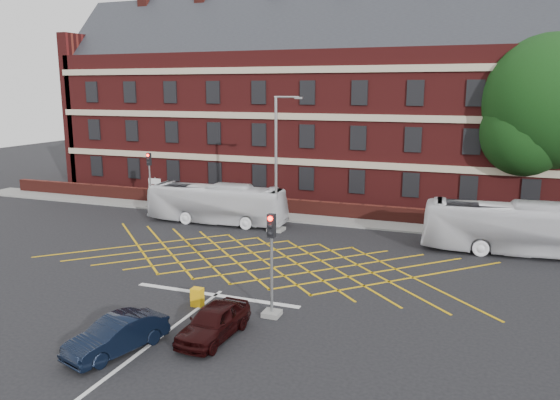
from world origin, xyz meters
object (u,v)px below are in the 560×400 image
(car_maroon, at_px, (214,322))
(deciduous_tree, at_px, (549,111))
(traffic_light_near, at_px, (272,275))
(bus_left, at_px, (217,204))
(traffic_light_far, at_px, (150,185))
(direction_signs, at_px, (155,188))
(utility_cabinet, at_px, (197,297))
(bus_right, at_px, (519,229))
(street_lamp, at_px, (277,186))
(car_navy, at_px, (117,335))

(car_maroon, bearing_deg, deciduous_tree, 65.74)
(car_maroon, xyz_separation_m, traffic_light_near, (1.29, 2.60, 1.13))
(bus_left, relative_size, traffic_light_near, 2.27)
(deciduous_tree, bearing_deg, traffic_light_far, -168.11)
(car_maroon, distance_m, direction_signs, 24.85)
(utility_cabinet, bearing_deg, deciduous_tree, 55.66)
(direction_signs, distance_m, utility_cabinet, 21.65)
(direction_signs, bearing_deg, utility_cabinet, -52.16)
(bus_right, height_order, street_lamp, street_lamp)
(street_lamp, xyz_separation_m, direction_signs, (-11.98, 4.20, -1.57))
(street_lamp, bearing_deg, deciduous_tree, 28.95)
(bus_right, height_order, direction_signs, bus_right)
(bus_right, distance_m, traffic_light_far, 26.30)
(car_maroon, xyz_separation_m, utility_cabinet, (-2.07, 2.46, -0.24))
(car_maroon, bearing_deg, direction_signs, 131.74)
(car_maroon, relative_size, street_lamp, 0.43)
(bus_right, height_order, car_maroon, bus_right)
(street_lamp, bearing_deg, utility_cabinet, -84.31)
(direction_signs, bearing_deg, deciduous_tree, 9.61)
(deciduous_tree, xyz_separation_m, direction_signs, (-28.20, -4.78, -6.22))
(bus_right, relative_size, street_lamp, 1.21)
(car_maroon, relative_size, traffic_light_near, 0.87)
(bus_left, bearing_deg, car_navy, -165.29)
(bus_left, relative_size, street_lamp, 1.12)
(traffic_light_far, relative_size, direction_signs, 1.94)
(direction_signs, bearing_deg, car_maroon, -51.88)
(car_navy, height_order, car_maroon, car_maroon)
(car_navy, bearing_deg, deciduous_tree, 76.71)
(traffic_light_near, bearing_deg, deciduous_tree, 61.94)
(deciduous_tree, distance_m, street_lamp, 19.11)
(traffic_light_near, xyz_separation_m, utility_cabinet, (-3.36, -0.14, -1.37))
(bus_left, distance_m, traffic_light_near, 16.20)
(car_navy, distance_m, street_lamp, 17.70)
(traffic_light_far, bearing_deg, deciduous_tree, 11.89)
(bus_right, bearing_deg, deciduous_tree, -15.15)
(traffic_light_near, relative_size, direction_signs, 1.94)
(car_navy, bearing_deg, car_maroon, 56.28)
(bus_left, height_order, car_navy, bus_left)
(car_maroon, xyz_separation_m, street_lamp, (-3.35, 15.35, 2.32))
(bus_left, height_order, bus_right, bus_right)
(car_maroon, height_order, utility_cabinet, car_maroon)
(deciduous_tree, relative_size, street_lamp, 1.48)
(bus_right, bearing_deg, street_lamp, 86.43)
(utility_cabinet, bearing_deg, bus_right, 44.57)
(car_maroon, distance_m, deciduous_tree, 28.38)
(bus_right, xyz_separation_m, utility_cabinet, (-13.16, -12.96, -1.07))
(deciduous_tree, height_order, utility_cabinet, deciduous_tree)
(car_maroon, distance_m, traffic_light_near, 3.11)
(traffic_light_far, bearing_deg, bus_right, -6.60)
(street_lamp, distance_m, utility_cabinet, 13.20)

